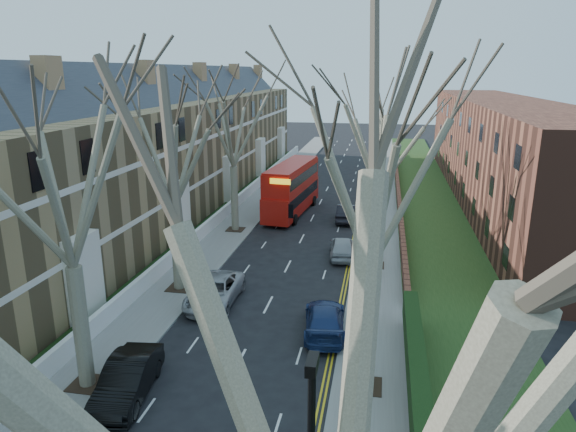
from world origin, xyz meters
The scene contains 18 objects.
pavement_left centered at (-6.00, 39.00, 0.06)m, with size 3.00×102.00×0.12m, color slate.
pavement_right centered at (6.00, 39.00, 0.06)m, with size 3.00×102.00×0.12m, color slate.
terrace_left centered at (-13.65, 31.00, 5.53)m, with size 9.70×78.00×13.60m.
flats_right centered at (17.46, 43.00, 4.98)m, with size 13.97×54.00×10.00m.
front_wall_left centered at (-7.65, 31.00, 0.62)m, with size 0.30×78.00×1.00m.
grass_verge_right centered at (10.50, 39.00, 0.15)m, with size 6.00×102.00×0.06m.
tree_left_mid centered at (-5.70, 6.00, 9.56)m, with size 10.50×10.50×14.71m.
tree_left_far centered at (-5.70, 16.00, 9.24)m, with size 10.15×10.15×14.22m.
tree_left_dist centered at (-5.70, 28.00, 9.56)m, with size 10.50×10.50×14.71m.
tree_right_near centered at (5.70, -6.00, 9.86)m, with size 10.85×10.85×15.20m.
tree_right_mid centered at (5.70, 8.00, 9.56)m, with size 10.50×10.50×14.71m.
tree_right_far centered at (5.70, 22.00, 9.24)m, with size 10.15×10.15×14.22m.
double_decker_bus centered at (-2.08, 34.19, 2.23)m, with size 3.54×11.02×4.54m.
car_left_mid centered at (-3.70, 5.68, 0.79)m, with size 1.67×4.78×1.57m, color black.
car_left_far centered at (-3.01, 14.64, 0.73)m, with size 2.44×5.28×1.47m, color #9FA0A4.
car_right_near centered at (3.50, 12.43, 0.71)m, with size 2.00×4.92×1.43m, color navy.
car_right_mid centered at (3.46, 23.49, 0.74)m, with size 1.75×4.34×1.48m, color #9C9FA5.
car_right_far centered at (3.04, 32.67, 0.74)m, with size 1.57×4.51×1.49m, color black.
Camera 1 is at (5.97, -10.84, 12.75)m, focal length 32.00 mm.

